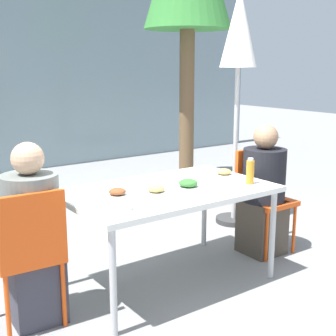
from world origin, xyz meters
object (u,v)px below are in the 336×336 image
Objects in this scene: closed_umbrella at (239,43)px; drinking_cup at (205,173)px; chair_right at (261,191)px; chair_left at (29,248)px; person_right at (263,194)px; salad_bowl at (121,205)px; person_left at (33,240)px; bottle at (250,172)px.

closed_umbrella is 1.56m from drinking_cup.
chair_left is at bearing 3.13° from chair_right.
person_right is at bearing -7.14° from drinking_cup.
chair_right reaches higher than salad_bowl.
person_right is (1.99, -0.06, -0.02)m from person_left.
person_left is at bearing 1.04° from chair_right.
chair_left is at bearing -162.68° from closed_umbrella.
drinking_cup is at bearing 0.86° from chair_right.
person_left is at bearing 57.93° from chair_left.
chair_left is 0.77× the size of person_left.
person_left reaches higher than salad_bowl.
closed_umbrella is at bearing 27.12° from salad_bowl.
chair_left is 10.32× the size of drinking_cup.
person_left is 0.50× the size of closed_umbrella.
closed_umbrella is (0.31, 0.65, 1.29)m from chair_right.
chair_right is 0.69m from drinking_cup.
closed_umbrella reaches higher than person_right.
person_left is at bearing 147.60° from salad_bowl.
closed_umbrella reaches higher than person_left.
drinking_cup is at bearing 18.39° from salad_bowl.
chair_left is at bearing -176.32° from drinking_cup.
drinking_cup is at bearing 118.32° from bottle.
chair_left is at bearing 157.25° from salad_bowl.
person_right is 13.05× the size of drinking_cup.
chair_right is 0.09m from person_right.
chair_right is at bearing 5.58° from chair_left.
bottle reaches higher than salad_bowl.
salad_bowl is at bearing -29.48° from person_left.
chair_right is (2.04, 0.02, -0.01)m from person_left.
person_right reaches higher than chair_left.
closed_umbrella is 2.37m from salad_bowl.
bottle is at bearing -0.61° from salad_bowl.
closed_umbrella reaches higher than chair_right.
drinking_cup is at bearing 3.57° from person_left.
drinking_cup is 0.61× the size of salad_bowl.
salad_bowl is (-1.58, -0.31, 0.23)m from chair_right.
chair_left is 6.33× the size of salad_bowl.
closed_umbrella is at bearing 51.40° from bottle.
chair_left is at bearing 171.98° from bottle.
drinking_cup reaches higher than salad_bowl.
salad_bowl is (-1.89, -0.97, -1.06)m from closed_umbrella.
person_left is 1.42m from drinking_cup.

